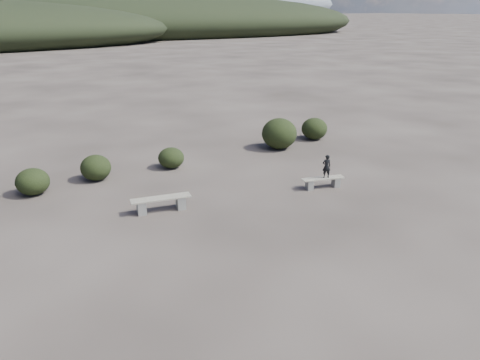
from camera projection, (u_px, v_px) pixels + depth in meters
ground at (291, 258)px, 12.82m from camera, size 1200.00×1200.00×0.00m
bench_left at (161, 203)px, 15.69m from camera, size 2.04×0.71×0.50m
bench_right at (323, 182)px, 17.76m from camera, size 1.68×0.70×0.41m
seated_person at (327, 166)px, 17.58m from camera, size 0.38×0.31×0.90m
shrub_a at (33, 182)px, 17.08m from camera, size 1.20×1.20×0.98m
shrub_b at (96, 168)px, 18.52m from camera, size 1.19×1.19×1.02m
shrub_c at (171, 158)px, 19.97m from camera, size 1.11×1.11×0.89m
shrub_d at (279, 134)px, 22.67m from camera, size 1.70×1.70×1.49m
shrub_e at (314, 129)px, 24.36m from camera, size 1.35×1.35×1.12m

